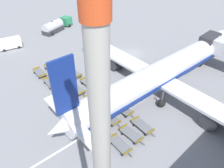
% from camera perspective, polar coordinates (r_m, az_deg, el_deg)
% --- Properties ---
extents(ground_plane, '(500.00, 500.00, 0.00)m').
position_cam_1_polar(ground_plane, '(48.99, 5.26, 8.05)').
color(ground_plane, gray).
extents(airplane, '(38.52, 41.56, 12.52)m').
position_cam_1_polar(airplane, '(36.44, 13.02, 2.82)').
color(airplane, white).
rests_on(airplane, ground_plane).
extents(fuel_tanker_secondary, '(5.16, 9.76, 3.09)m').
position_cam_1_polar(fuel_tanker_secondary, '(61.60, -14.46, 14.42)').
color(fuel_tanker_secondary, '#2D8C5B').
rests_on(fuel_tanker_secondary, ground_plane).
extents(service_van, '(3.25, 5.23, 2.33)m').
position_cam_1_polar(service_van, '(55.46, -25.13, 9.65)').
color(service_van, white).
rests_on(service_van, ground_plane).
extents(baggage_dolly_row_near_col_a, '(3.92, 1.72, 0.92)m').
position_cam_1_polar(baggage_dolly_row_near_col_a, '(43.21, -18.36, 2.78)').
color(baggage_dolly_row_near_col_a, slate).
rests_on(baggage_dolly_row_near_col_a, ground_plane).
extents(baggage_dolly_row_near_col_b, '(3.92, 1.72, 0.92)m').
position_cam_1_polar(baggage_dolly_row_near_col_b, '(39.84, -15.80, 0.26)').
color(baggage_dolly_row_near_col_b, slate).
rests_on(baggage_dolly_row_near_col_b, ground_plane).
extents(baggage_dolly_row_near_col_c, '(3.91, 1.68, 0.92)m').
position_cam_1_polar(baggage_dolly_row_near_col_c, '(36.53, -12.50, -2.81)').
color(baggage_dolly_row_near_col_c, slate).
rests_on(baggage_dolly_row_near_col_c, ground_plane).
extents(baggage_dolly_row_near_col_d, '(3.92, 1.74, 0.92)m').
position_cam_1_polar(baggage_dolly_row_near_col_d, '(33.56, -8.53, -6.35)').
color(baggage_dolly_row_near_col_d, slate).
rests_on(baggage_dolly_row_near_col_d, ground_plane).
extents(baggage_dolly_row_near_col_e, '(3.88, 1.57, 0.92)m').
position_cam_1_polar(baggage_dolly_row_near_col_e, '(30.76, -3.88, -10.83)').
color(baggage_dolly_row_near_col_e, slate).
rests_on(baggage_dolly_row_near_col_e, ground_plane).
extents(baggage_dolly_row_near_col_f, '(3.92, 1.72, 0.92)m').
position_cam_1_polar(baggage_dolly_row_near_col_f, '(28.60, 2.15, -15.59)').
color(baggage_dolly_row_near_col_f, slate).
rests_on(baggage_dolly_row_near_col_f, ground_plane).
extents(baggage_dolly_row_mid_a_col_a, '(3.92, 1.72, 0.92)m').
position_cam_1_polar(baggage_dolly_row_mid_a_col_a, '(43.89, -15.68, 3.88)').
color(baggage_dolly_row_mid_a_col_a, slate).
rests_on(baggage_dolly_row_mid_a_col_a, ground_plane).
extents(baggage_dolly_row_mid_a_col_b, '(3.89, 1.61, 0.92)m').
position_cam_1_polar(baggage_dolly_row_mid_a_col_b, '(40.55, -12.72, 1.50)').
color(baggage_dolly_row_mid_a_col_b, slate).
rests_on(baggage_dolly_row_mid_a_col_b, ground_plane).
extents(baggage_dolly_row_mid_a_col_c, '(3.89, 1.62, 0.92)m').
position_cam_1_polar(baggage_dolly_row_mid_a_col_c, '(37.30, -9.07, -1.41)').
color(baggage_dolly_row_mid_a_col_c, slate).
rests_on(baggage_dolly_row_mid_a_col_c, ground_plane).
extents(baggage_dolly_row_mid_a_col_d, '(3.90, 1.67, 0.92)m').
position_cam_1_polar(baggage_dolly_row_mid_a_col_d, '(34.49, -5.02, -4.65)').
color(baggage_dolly_row_mid_a_col_d, slate).
rests_on(baggage_dolly_row_mid_a_col_d, ground_plane).
extents(baggage_dolly_row_mid_a_col_e, '(3.91, 1.67, 0.92)m').
position_cam_1_polar(baggage_dolly_row_mid_a_col_e, '(31.75, -0.48, -8.86)').
color(baggage_dolly_row_mid_a_col_e, slate).
rests_on(baggage_dolly_row_mid_a_col_e, ground_plane).
extents(baggage_dolly_row_mid_a_col_f, '(3.87, 1.56, 0.92)m').
position_cam_1_polar(baggage_dolly_row_mid_a_col_f, '(29.77, 5.11, -12.99)').
color(baggage_dolly_row_mid_a_col_f, slate).
rests_on(baggage_dolly_row_mid_a_col_f, ground_plane).
extents(baggage_dolly_row_mid_b_col_a, '(3.91, 1.70, 0.92)m').
position_cam_1_polar(baggage_dolly_row_mid_b_col_a, '(44.88, -13.20, 5.06)').
color(baggage_dolly_row_mid_b_col_a, slate).
rests_on(baggage_dolly_row_mid_b_col_a, ground_plane).
extents(baggage_dolly_row_mid_b_col_b, '(3.88, 1.58, 0.92)m').
position_cam_1_polar(baggage_dolly_row_mid_b_col_b, '(41.49, -9.82, 2.76)').
color(baggage_dolly_row_mid_b_col_b, slate).
rests_on(baggage_dolly_row_mid_b_col_b, ground_plane).
extents(baggage_dolly_row_mid_b_col_c, '(3.89, 1.62, 0.92)m').
position_cam_1_polar(baggage_dolly_row_mid_b_col_c, '(38.47, -6.19, 0.18)').
color(baggage_dolly_row_mid_b_col_c, slate).
rests_on(baggage_dolly_row_mid_b_col_c, ground_plane).
extents(baggage_dolly_row_mid_b_col_d, '(3.91, 1.68, 0.92)m').
position_cam_1_polar(baggage_dolly_row_mid_b_col_d, '(35.64, -2.25, -2.95)').
color(baggage_dolly_row_mid_b_col_d, slate).
rests_on(baggage_dolly_row_mid_b_col_d, ground_plane).
extents(baggage_dolly_row_mid_b_col_e, '(3.89, 1.62, 0.92)m').
position_cam_1_polar(baggage_dolly_row_mid_b_col_e, '(33.07, 2.85, -6.68)').
color(baggage_dolly_row_mid_b_col_e, slate).
rests_on(baggage_dolly_row_mid_b_col_e, ground_plane).
extents(baggage_dolly_row_mid_b_col_f, '(3.92, 1.72, 0.92)m').
position_cam_1_polar(baggage_dolly_row_mid_b_col_f, '(30.93, 8.05, -10.86)').
color(baggage_dolly_row_mid_b_col_f, slate).
rests_on(baggage_dolly_row_mid_b_col_f, ground_plane).
extents(stand_guidance_stripe, '(1.63, 31.91, 0.01)m').
position_cam_1_polar(stand_guidance_stripe, '(33.25, 2.66, -7.50)').
color(stand_guidance_stripe, white).
rests_on(stand_guidance_stripe, ground_plane).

